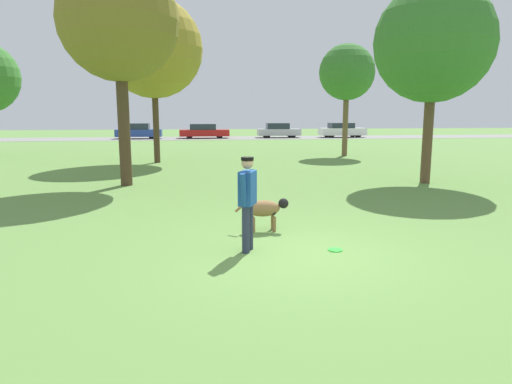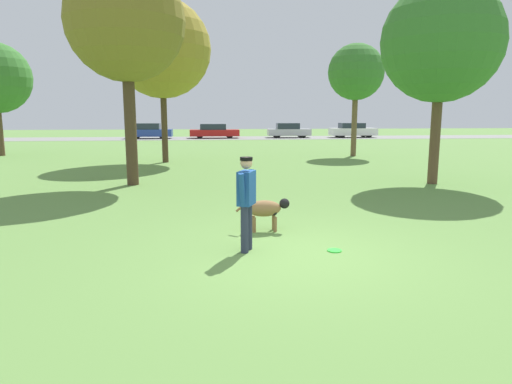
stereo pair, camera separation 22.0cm
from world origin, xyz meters
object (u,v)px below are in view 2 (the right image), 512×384
Objects in this scene: tree_far_right at (356,72)px; frisbee at (334,250)px; parked_car_silver at (289,131)px; parked_car_white at (353,130)px; tree_near_right at (441,43)px; parked_car_blue at (149,131)px; person at (246,197)px; dog at (266,209)px; tree_near_left at (126,22)px; tree_mid_center at (162,49)px; parked_car_red at (214,131)px.

frisbee is at bearing -109.00° from tree_far_right.
parked_car_silver is 0.93× the size of parked_car_white.
tree_near_right reaches higher than parked_car_blue.
dog is (0.51, 1.28, -0.50)m from person.
tree_far_right is (0.51, 9.89, -0.07)m from tree_near_right.
parked_car_white is (5.97, 18.56, -3.75)m from tree_far_right.
frisbee is 0.06× the size of parked_car_white.
tree_near_left is 13.79m from tree_far_right.
parked_car_blue is at bearing 113.85° from tree_near_right.
parked_car_silver is at bearing 65.23° from tree_mid_center.
person is at bearing 173.35° from frisbee.
tree_far_right is (5.81, 16.89, 4.42)m from frisbee.
dog reaches higher than frisbee.
parked_car_silver reaches higher than frisbee.
parked_car_blue reaches higher than parked_car_red.
parked_car_silver is at bearing 78.18° from dog.
frisbee is 18.40m from tree_far_right.
tree_far_right reaches higher than parked_car_white.
tree_near_right reaches higher than dog.
parked_car_white is (13.21, -0.24, 0.04)m from parked_car_red.
tree_near_right is 1.58× the size of parked_car_silver.
parked_car_red is at bearing 111.08° from tree_far_right.
frisbee is 0.05× the size of parked_car_red.
parked_car_white is (16.32, 27.65, -4.38)m from tree_near_left.
parked_car_silver is at bearing 1.54° from parked_car_blue.
tree_far_right is (6.79, 15.43, 3.99)m from dog.
dog is at bearing 1.26° from person.
frisbee is at bearing -77.42° from parked_car_blue.
tree_far_right is 1.45× the size of parked_car_blue.
dog is at bearing -138.55° from tree_near_right.
person is 0.35× the size of parked_car_red.
parked_car_silver is (5.63, 35.78, 0.66)m from frisbee.
parked_car_white is (19.13, -0.18, 0.01)m from parked_car_blue.
parked_car_white reaches higher than parked_car_red.
dog is 34.24m from parked_car_red.
frisbee is at bearing -127.14° from tree_near_right.
tree_near_left reaches higher than tree_near_right.
tree_near_right reaches higher than tree_far_right.
parked_car_red is at bearing 1.46° from parked_car_blue.
tree_mid_center is 21.65m from parked_car_red.
tree_near_left is 1.58× the size of parked_car_white.
parked_car_silver is at bearing 89.35° from tree_near_right.
frisbee is at bearing -97.44° from parked_car_silver.
tree_mid_center is (-4.09, 14.69, 5.19)m from frisbee.
tree_near_left is 6.90m from tree_mid_center.
tree_far_right reaches higher than parked_car_blue.
dog is 36.31m from parked_car_white.
dog is 0.24× the size of parked_car_red.
dog is at bearing -60.67° from tree_near_left.
frisbee is 37.36m from parked_car_white.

